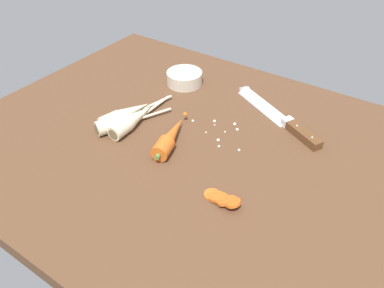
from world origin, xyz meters
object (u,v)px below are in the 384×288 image
(whole_carrot, at_px, (170,138))
(parsnip_mid_right, at_px, (122,121))
(parsnip_back, at_px, (126,114))
(prep_bowl, at_px, (184,78))
(chefs_knife, at_px, (273,113))
(parsnip_mid_left, at_px, (134,119))
(parsnip_front, at_px, (133,120))
(carrot_slice_stack, at_px, (222,199))

(whole_carrot, bearing_deg, parsnip_mid_right, -174.84)
(parsnip_back, distance_m, prep_bowl, 0.25)
(chefs_knife, relative_size, parsnip_mid_left, 1.56)
(chefs_knife, xyz_separation_m, prep_bowl, (-0.30, 0.00, 0.01))
(parsnip_front, height_order, parsnip_mid_left, same)
(whole_carrot, relative_size, prep_bowl, 1.75)
(chefs_knife, distance_m, carrot_slice_stack, 0.37)
(carrot_slice_stack, height_order, prep_bowl, prep_bowl)
(parsnip_mid_right, bearing_deg, chefs_knife, 42.65)
(parsnip_mid_left, distance_m, prep_bowl, 0.26)
(parsnip_front, relative_size, parsnip_mid_left, 1.13)
(chefs_knife, relative_size, carrot_slice_stack, 3.63)
(parsnip_mid_right, xyz_separation_m, carrot_slice_stack, (0.35, -0.08, -0.01))
(parsnip_mid_left, bearing_deg, prep_bowl, 93.81)
(parsnip_front, relative_size, carrot_slice_stack, 2.63)
(chefs_knife, height_order, prep_bowl, prep_bowl)
(whole_carrot, height_order, parsnip_mid_right, whole_carrot)
(chefs_knife, bearing_deg, prep_bowl, 179.31)
(whole_carrot, height_order, parsnip_mid_left, whole_carrot)
(carrot_slice_stack, bearing_deg, whole_carrot, 155.27)
(parsnip_front, xyz_separation_m, carrot_slice_stack, (0.33, -0.10, -0.01))
(parsnip_back, bearing_deg, parsnip_mid_right, -64.08)
(parsnip_mid_left, distance_m, carrot_slice_stack, 0.35)
(parsnip_front, height_order, carrot_slice_stack, parsnip_front)
(parsnip_front, distance_m, parsnip_mid_right, 0.03)
(parsnip_mid_left, height_order, prep_bowl, same)
(parsnip_mid_left, bearing_deg, whole_carrot, -6.00)
(parsnip_front, bearing_deg, parsnip_mid_left, 102.89)
(carrot_slice_stack, bearing_deg, parsnip_front, 163.08)
(chefs_knife, distance_m, parsnip_mid_right, 0.41)
(parsnip_front, bearing_deg, prep_bowl, 94.06)
(parsnip_front, xyz_separation_m, prep_bowl, (-0.02, 0.26, 0.00))
(parsnip_mid_right, xyz_separation_m, parsnip_back, (-0.02, 0.03, -0.00))
(parsnip_back, xyz_separation_m, prep_bowl, (0.02, 0.25, 0.00))
(chefs_knife, height_order, parsnip_mid_right, parsnip_mid_right)
(parsnip_mid_right, height_order, prep_bowl, same)
(parsnip_mid_right, bearing_deg, parsnip_front, 45.69)
(chefs_knife, height_order, parsnip_mid_left, parsnip_mid_left)
(parsnip_front, distance_m, parsnip_mid_left, 0.01)
(chefs_knife, xyz_separation_m, carrot_slice_stack, (0.05, -0.36, 0.00))
(parsnip_back, height_order, carrot_slice_stack, parsnip_back)
(parsnip_mid_right, xyz_separation_m, prep_bowl, (0.00, 0.28, 0.00))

